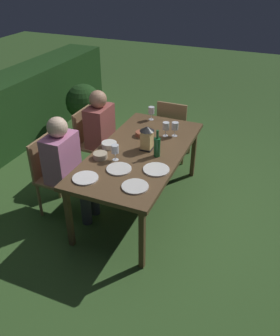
% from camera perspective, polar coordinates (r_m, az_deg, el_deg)
% --- Properties ---
extents(ground_plane, '(16.00, 16.00, 0.00)m').
position_cam_1_polar(ground_plane, '(4.12, 0.00, -5.98)').
color(ground_plane, '#385B28').
extents(dining_table, '(1.86, 0.90, 0.72)m').
position_cam_1_polar(dining_table, '(3.75, 0.00, 2.13)').
color(dining_table, brown).
rests_on(dining_table, ground).
extents(chair_head_far, '(0.40, 0.42, 0.87)m').
position_cam_1_polar(chair_head_far, '(4.82, 5.45, 6.60)').
color(chair_head_far, '#9E7A51').
rests_on(chair_head_far, ground).
extents(chair_side_right_b, '(0.42, 0.40, 0.87)m').
position_cam_1_polar(chair_side_right_b, '(4.51, -7.86, 4.55)').
color(chair_side_right_b, '#9E7A51').
rests_on(chair_side_right_b, ground).
extents(person_in_rust, '(0.38, 0.47, 1.15)m').
position_cam_1_polar(person_in_rust, '(4.35, -5.76, 5.90)').
color(person_in_rust, '#9E4C47').
rests_on(person_in_rust, ground).
extents(chair_side_right_a, '(0.42, 0.40, 0.87)m').
position_cam_1_polar(chair_side_right_a, '(3.91, -13.88, -0.69)').
color(chair_side_right_a, '#9E7A51').
rests_on(chair_side_right_a, ground).
extents(person_in_pink, '(0.38, 0.47, 1.15)m').
position_cam_1_polar(person_in_pink, '(3.73, -11.72, 0.65)').
color(person_in_pink, '#C675A3').
rests_on(person_in_pink, ground).
extents(lantern_centerpiece, '(0.15, 0.15, 0.27)m').
position_cam_1_polar(lantern_centerpiece, '(3.69, 1.13, 5.10)').
color(lantern_centerpiece, black).
rests_on(lantern_centerpiece, dining_table).
extents(green_bottle_on_table, '(0.07, 0.07, 0.29)m').
position_cam_1_polar(green_bottle_on_table, '(3.58, 2.79, 3.49)').
color(green_bottle_on_table, '#1E5B2D').
rests_on(green_bottle_on_table, dining_table).
extents(wine_glass_a, '(0.08, 0.08, 0.17)m').
position_cam_1_polar(wine_glass_a, '(4.00, 5.70, 6.70)').
color(wine_glass_a, silver).
rests_on(wine_glass_a, dining_table).
extents(wine_glass_b, '(0.08, 0.08, 0.17)m').
position_cam_1_polar(wine_glass_b, '(4.00, 4.22, 6.71)').
color(wine_glass_b, silver).
rests_on(wine_glass_b, dining_table).
extents(wine_glass_c, '(0.08, 0.08, 0.17)m').
position_cam_1_polar(wine_glass_c, '(4.41, 1.86, 9.25)').
color(wine_glass_c, silver).
rests_on(wine_glass_c, dining_table).
extents(wine_glass_d, '(0.08, 0.08, 0.17)m').
position_cam_1_polar(wine_glass_d, '(3.51, -4.06, 2.98)').
color(wine_glass_d, silver).
rests_on(wine_glass_d, dining_table).
extents(plate_a, '(0.24, 0.24, 0.01)m').
position_cam_1_polar(plate_a, '(3.30, -8.85, -1.62)').
color(plate_a, white).
rests_on(plate_a, dining_table).
extents(plate_b, '(0.25, 0.25, 0.01)m').
position_cam_1_polar(plate_b, '(3.15, -0.81, -3.01)').
color(plate_b, silver).
rests_on(plate_b, dining_table).
extents(plate_c, '(0.26, 0.26, 0.01)m').
position_cam_1_polar(plate_c, '(3.39, 2.64, -0.25)').
color(plate_c, white).
rests_on(plate_c, dining_table).
extents(plate_d, '(0.25, 0.25, 0.01)m').
position_cam_1_polar(plate_d, '(3.40, -3.44, -0.15)').
color(plate_d, silver).
rests_on(plate_d, dining_table).
extents(bowl_olives, '(0.14, 0.14, 0.05)m').
position_cam_1_polar(bowl_olives, '(4.03, 0.29, 5.60)').
color(bowl_olives, '#9E5138').
rests_on(bowl_olives, dining_table).
extents(bowl_bread, '(0.15, 0.15, 0.06)m').
position_cam_1_polar(bowl_bread, '(3.60, -6.45, 2.05)').
color(bowl_bread, '#BCAD8E').
rests_on(bowl_bread, dining_table).
extents(bowl_salad, '(0.16, 0.16, 0.05)m').
position_cam_1_polar(bowl_salad, '(3.80, -5.01, 3.81)').
color(bowl_salad, silver).
rests_on(bowl_salad, dining_table).
extents(potted_plant_by_hedge, '(0.55, 0.55, 0.81)m').
position_cam_1_polar(potted_plant_by_hedge, '(5.64, -9.08, 9.89)').
color(potted_plant_by_hedge, brown).
rests_on(potted_plant_by_hedge, ground).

